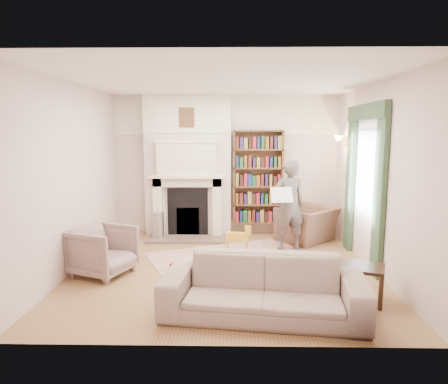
{
  "coord_description": "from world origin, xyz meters",
  "views": [
    {
      "loc": [
        0.12,
        -5.88,
        2.06
      ],
      "look_at": [
        0.0,
        0.25,
        1.15
      ],
      "focal_mm": 32.0,
      "sensor_mm": 36.0,
      "label": 1
    }
  ],
  "objects_px": {
    "coffee_table": "(354,282)",
    "man_reading": "(289,205)",
    "armchair_left": "(103,251)",
    "rocking_horse": "(237,239)",
    "bookcase": "(258,177)",
    "armchair_reading": "(307,224)",
    "paraffin_heater": "(158,226)",
    "sofa": "(263,287)"
  },
  "relations": [
    {
      "from": "coffee_table",
      "to": "man_reading",
      "type": "bearing_deg",
      "value": 125.73
    },
    {
      "from": "man_reading",
      "to": "armchair_left",
      "type": "bearing_deg",
      "value": 12.0
    },
    {
      "from": "rocking_horse",
      "to": "coffee_table",
      "type": "bearing_deg",
      "value": -42.87
    },
    {
      "from": "coffee_table",
      "to": "rocking_horse",
      "type": "relative_size",
      "value": 1.27
    },
    {
      "from": "bookcase",
      "to": "armchair_reading",
      "type": "distance_m",
      "value": 1.35
    },
    {
      "from": "armchair_left",
      "to": "rocking_horse",
      "type": "xyz_separation_m",
      "value": [
        1.97,
        1.08,
        -0.11
      ]
    },
    {
      "from": "bookcase",
      "to": "paraffin_heater",
      "type": "bearing_deg",
      "value": -167.03
    },
    {
      "from": "sofa",
      "to": "bookcase",
      "type": "bearing_deg",
      "value": 94.58
    },
    {
      "from": "armchair_left",
      "to": "paraffin_heater",
      "type": "distance_m",
      "value": 2.0
    },
    {
      "from": "armchair_reading",
      "to": "armchair_left",
      "type": "bearing_deg",
      "value": -13.21
    },
    {
      "from": "coffee_table",
      "to": "rocking_horse",
      "type": "distance_m",
      "value": 2.38
    },
    {
      "from": "sofa",
      "to": "rocking_horse",
      "type": "distance_m",
      "value": 2.39
    },
    {
      "from": "bookcase",
      "to": "coffee_table",
      "type": "height_order",
      "value": "bookcase"
    },
    {
      "from": "armchair_reading",
      "to": "man_reading",
      "type": "xyz_separation_m",
      "value": [
        -0.45,
        -0.6,
        0.48
      ]
    },
    {
      "from": "bookcase",
      "to": "man_reading",
      "type": "height_order",
      "value": "bookcase"
    },
    {
      "from": "paraffin_heater",
      "to": "rocking_horse",
      "type": "xyz_separation_m",
      "value": [
        1.53,
        -0.87,
        -0.03
      ]
    },
    {
      "from": "coffee_table",
      "to": "rocking_horse",
      "type": "xyz_separation_m",
      "value": [
        -1.42,
        1.91,
        0.02
      ]
    },
    {
      "from": "armchair_reading",
      "to": "man_reading",
      "type": "height_order",
      "value": "man_reading"
    },
    {
      "from": "bookcase",
      "to": "sofa",
      "type": "height_order",
      "value": "bookcase"
    },
    {
      "from": "bookcase",
      "to": "man_reading",
      "type": "distance_m",
      "value": 1.25
    },
    {
      "from": "armchair_reading",
      "to": "coffee_table",
      "type": "distance_m",
      "value": 2.73
    },
    {
      "from": "armchair_reading",
      "to": "sofa",
      "type": "height_order",
      "value": "sofa"
    },
    {
      "from": "paraffin_heater",
      "to": "bookcase",
      "type": "bearing_deg",
      "value": 12.97
    },
    {
      "from": "armchair_reading",
      "to": "man_reading",
      "type": "bearing_deg",
      "value": 10.15
    },
    {
      "from": "man_reading",
      "to": "coffee_table",
      "type": "relative_size",
      "value": 2.3
    },
    {
      "from": "armchair_reading",
      "to": "paraffin_heater",
      "type": "height_order",
      "value": "armchair_reading"
    },
    {
      "from": "man_reading",
      "to": "rocking_horse",
      "type": "bearing_deg",
      "value": 1.48
    },
    {
      "from": "bookcase",
      "to": "coffee_table",
      "type": "relative_size",
      "value": 2.64
    },
    {
      "from": "bookcase",
      "to": "armchair_left",
      "type": "distance_m",
      "value": 3.5
    },
    {
      "from": "paraffin_heater",
      "to": "sofa",
      "type": "bearing_deg",
      "value": -61.05
    },
    {
      "from": "armchair_left",
      "to": "paraffin_heater",
      "type": "xyz_separation_m",
      "value": [
        0.44,
        1.95,
        -0.08
      ]
    },
    {
      "from": "coffee_table",
      "to": "rocking_horse",
      "type": "height_order",
      "value": "rocking_horse"
    },
    {
      "from": "armchair_left",
      "to": "sofa",
      "type": "xyz_separation_m",
      "value": [
        2.23,
        -1.29,
        -0.02
      ]
    },
    {
      "from": "armchair_left",
      "to": "paraffin_heater",
      "type": "height_order",
      "value": "armchair_left"
    },
    {
      "from": "armchair_left",
      "to": "man_reading",
      "type": "relative_size",
      "value": 0.48
    },
    {
      "from": "armchair_left",
      "to": "paraffin_heater",
      "type": "bearing_deg",
      "value": 9.34
    },
    {
      "from": "bookcase",
      "to": "man_reading",
      "type": "bearing_deg",
      "value": -66.97
    },
    {
      "from": "man_reading",
      "to": "rocking_horse",
      "type": "height_order",
      "value": "man_reading"
    },
    {
      "from": "sofa",
      "to": "man_reading",
      "type": "xyz_separation_m",
      "value": [
        0.64,
        2.59,
        0.47
      ]
    },
    {
      "from": "armchair_left",
      "to": "man_reading",
      "type": "bearing_deg",
      "value": -43.61
    },
    {
      "from": "armchair_left",
      "to": "armchair_reading",
      "type": "bearing_deg",
      "value": -38.2
    },
    {
      "from": "paraffin_heater",
      "to": "rocking_horse",
      "type": "distance_m",
      "value": 1.76
    }
  ]
}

